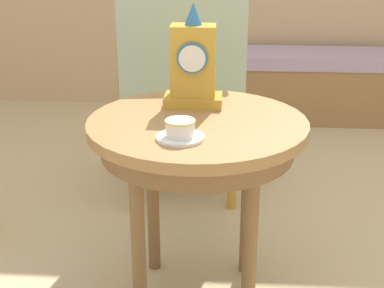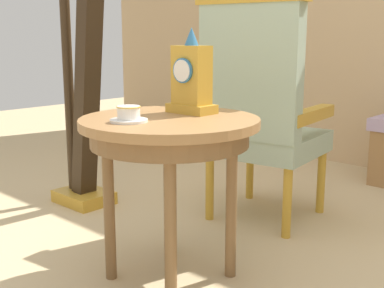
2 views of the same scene
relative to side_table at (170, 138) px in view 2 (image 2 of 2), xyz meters
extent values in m
plane|color=tan|center=(0.05, 0.02, -0.57)|extent=(10.00, 10.00, 0.00)
cylinder|color=#9E7042|center=(0.00, 0.00, 0.06)|extent=(0.68, 0.68, 0.03)
cylinder|color=brown|center=(0.00, 0.00, 0.01)|extent=(0.60, 0.60, 0.07)
cylinder|color=brown|center=(0.17, 0.17, -0.26)|extent=(0.04, 0.04, 0.61)
cylinder|color=brown|center=(-0.17, 0.17, -0.26)|extent=(0.04, 0.04, 0.61)
cylinder|color=brown|center=(-0.17, -0.17, -0.26)|extent=(0.04, 0.04, 0.61)
cylinder|color=brown|center=(0.17, -0.17, -0.26)|extent=(0.04, 0.04, 0.61)
cylinder|color=white|center=(-0.04, -0.17, 0.08)|extent=(0.14, 0.14, 0.01)
cylinder|color=white|center=(-0.04, -0.17, 0.11)|extent=(0.08, 0.08, 0.05)
torus|color=gold|center=(-0.04, -0.17, 0.13)|extent=(0.09, 0.09, 0.00)
cube|color=gold|center=(-0.02, 0.15, 0.10)|extent=(0.19, 0.11, 0.04)
cube|color=gold|center=(-0.02, 0.15, 0.23)|extent=(0.14, 0.09, 0.23)
cylinder|color=teal|center=(-0.02, 0.10, 0.25)|extent=(0.10, 0.01, 0.10)
cylinder|color=white|center=(-0.02, 0.09, 0.25)|extent=(0.08, 0.00, 0.08)
cone|color=teal|center=(-0.02, 0.15, 0.38)|extent=(0.06, 0.06, 0.07)
cube|color=#9EB299|center=(-0.13, 0.85, -0.17)|extent=(0.59, 0.59, 0.11)
cube|color=#9EB299|center=(-0.10, 0.64, 0.21)|extent=(0.53, 0.16, 0.64)
cube|color=gold|center=(0.10, 0.89, 0.00)|extent=(0.13, 0.47, 0.06)
cube|color=gold|center=(-0.36, 0.82, 0.00)|extent=(0.13, 0.47, 0.06)
cylinder|color=gold|center=(0.06, 1.10, -0.40)|extent=(0.04, 0.04, 0.35)
cylinder|color=gold|center=(-0.38, 1.04, -0.40)|extent=(0.04, 0.04, 0.35)
cylinder|color=gold|center=(0.12, 0.67, -0.40)|extent=(0.04, 0.04, 0.35)
cylinder|color=gold|center=(-0.32, 0.61, -0.40)|extent=(0.04, 0.04, 0.35)
cube|color=gold|center=(-1.03, 0.32, -0.54)|extent=(0.32, 0.24, 0.07)
cylinder|color=#332314|center=(-1.13, 0.32, 0.34)|extent=(0.06, 0.06, 1.68)
cube|color=black|center=(-0.93, 0.32, 0.27)|extent=(0.28, 0.11, 1.54)
camera|label=1|loc=(0.10, -1.66, 0.66)|focal=53.59mm
camera|label=2|loc=(1.34, -1.33, 0.38)|focal=47.40mm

